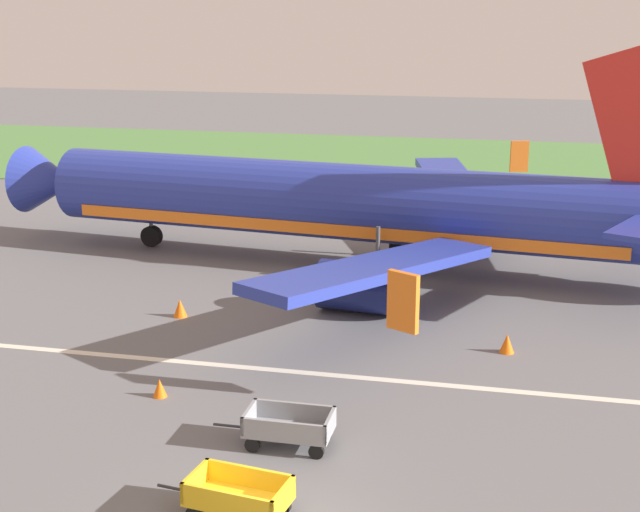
{
  "coord_description": "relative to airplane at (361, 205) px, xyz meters",
  "views": [
    {
      "loc": [
        5.76,
        -18.56,
        12.31
      ],
      "look_at": [
        -1.81,
        14.81,
        2.8
      ],
      "focal_mm": 50.62,
      "sensor_mm": 36.0,
      "label": 1
    }
  ],
  "objects": [
    {
      "name": "traffic_cone_near_plane",
      "position": [
        -5.86,
        -9.05,
        -2.68
      ],
      "size": [
        0.57,
        0.57,
        0.74
      ],
      "primitive_type": "cone",
      "color": "orange",
      "rests_on": "ground"
    },
    {
      "name": "traffic_cone_mid_apron",
      "position": [
        -3.63,
        -16.61,
        -2.75
      ],
      "size": [
        0.46,
        0.46,
        0.61
      ],
      "primitive_type": "cone",
      "color": "orange",
      "rests_on": "ground"
    },
    {
      "name": "airplane",
      "position": [
        0.0,
        0.0,
        0.0
      ],
      "size": [
        37.67,
        30.3,
        11.34
      ],
      "color": "#28389E",
      "rests_on": "ground"
    },
    {
      "name": "grass_strip",
      "position": [
        1.72,
        30.75,
        -3.02
      ],
      "size": [
        220.0,
        28.0,
        0.06
      ],
      "primitive_type": "cube",
      "color": "#518442",
      "rests_on": "ground"
    },
    {
      "name": "traffic_cone_by_carts",
      "position": [
        7.32,
        -10.14,
        -2.7
      ],
      "size": [
        0.54,
        0.54,
        0.72
      ],
      "primitive_type": "cone",
      "color": "orange",
      "rests_on": "ground"
    },
    {
      "name": "baggage_cart_fourth_in_row",
      "position": [
        1.35,
        -18.99,
        -2.45
      ],
      "size": [
        3.55,
        1.4,
        1.07
      ],
      "color": "gray",
      "rests_on": "ground"
    },
    {
      "name": "apron_stripe",
      "position": [
        1.72,
        -13.66,
        -3.05
      ],
      "size": [
        120.0,
        0.36,
        0.01
      ],
      "primitive_type": "cube",
      "color": "silver",
      "rests_on": "ground"
    },
    {
      "name": "baggage_cart_third_in_row",
      "position": [
        1.09,
        -22.95,
        -2.45
      ],
      "size": [
        3.62,
        1.74,
        1.07
      ],
      "color": "gold",
      "rests_on": "ground"
    }
  ]
}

